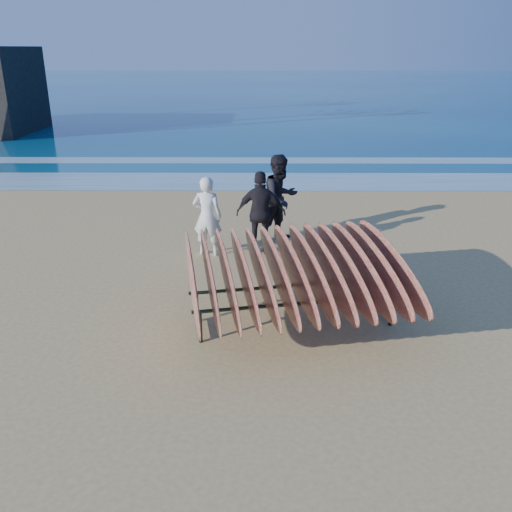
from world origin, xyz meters
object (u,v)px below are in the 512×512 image
object	(u,v)px
surfboard_rack	(294,271)
person_dark_b	(261,213)
person_dark_a	(280,198)
person_white	(207,216)

from	to	relation	value
surfboard_rack	person_dark_b	distance (m)	3.19
person_dark_a	person_dark_b	xyz separation A→B (m)	(-0.43, -0.85, -0.09)
person_dark_a	person_dark_b	bearing A→B (deg)	-157.41
surfboard_rack	person_dark_a	xyz separation A→B (m)	(-0.07, 4.00, 0.07)
surfboard_rack	person_dark_b	bearing A→B (deg)	88.53
surfboard_rack	person_dark_b	size ratio (longest dim) A/B	2.10
person_dark_a	person_white	bearing A→B (deg)	171.07
person_white	surfboard_rack	bearing A→B (deg)	127.13
surfboard_rack	person_dark_b	world-z (taller)	person_dark_b
person_white	person_dark_a	size ratio (longest dim) A/B	0.86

